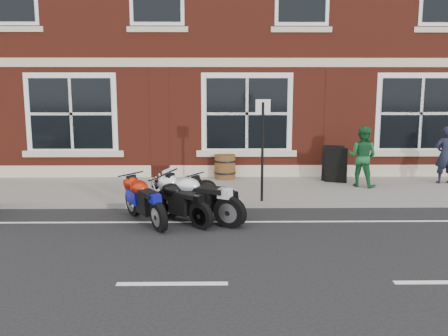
{
  "coord_description": "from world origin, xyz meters",
  "views": [
    {
      "loc": [
        0.65,
        -9.77,
        2.86
      ],
      "look_at": [
        0.81,
        1.6,
        0.89
      ],
      "focal_mm": 40.0,
      "sensor_mm": 36.0,
      "label": 1
    }
  ],
  "objects_px": {
    "moto_sport_silver": "(196,197)",
    "moto_naked_black": "(179,200)",
    "a_board_sign": "(334,164)",
    "barrel_planter": "(225,167)",
    "pedestrian_right": "(362,156)",
    "moto_sport_red": "(145,199)",
    "parking_sign": "(263,143)",
    "moto_sport_black": "(214,197)",
    "pedestrian_left": "(445,155)"
  },
  "relations": [
    {
      "from": "moto_sport_silver",
      "to": "moto_naked_black",
      "type": "xyz_separation_m",
      "value": [
        -0.36,
        -0.01,
        -0.07
      ]
    },
    {
      "from": "a_board_sign",
      "to": "barrel_planter",
      "type": "distance_m",
      "value": 3.07
    },
    {
      "from": "moto_sport_silver",
      "to": "pedestrian_right",
      "type": "distance_m",
      "value": 5.23
    },
    {
      "from": "moto_sport_red",
      "to": "barrel_planter",
      "type": "xyz_separation_m",
      "value": [
        1.69,
        4.12,
        -0.04
      ]
    },
    {
      "from": "moto_sport_silver",
      "to": "parking_sign",
      "type": "height_order",
      "value": "parking_sign"
    },
    {
      "from": "pedestrian_right",
      "to": "a_board_sign",
      "type": "bearing_deg",
      "value": -9.6
    },
    {
      "from": "moto_sport_black",
      "to": "barrel_planter",
      "type": "bearing_deg",
      "value": 43.86
    },
    {
      "from": "pedestrian_right",
      "to": "barrel_planter",
      "type": "height_order",
      "value": "pedestrian_right"
    },
    {
      "from": "pedestrian_left",
      "to": "moto_sport_red",
      "type": "bearing_deg",
      "value": 21.87
    },
    {
      "from": "moto_sport_red",
      "to": "moto_naked_black",
      "type": "distance_m",
      "value": 0.68
    },
    {
      "from": "parking_sign",
      "to": "moto_naked_black",
      "type": "bearing_deg",
      "value": -139.52
    },
    {
      "from": "moto_sport_silver",
      "to": "barrel_planter",
      "type": "relative_size",
      "value": 2.74
    },
    {
      "from": "barrel_planter",
      "to": "parking_sign",
      "type": "relative_size",
      "value": 0.3
    },
    {
      "from": "a_board_sign",
      "to": "parking_sign",
      "type": "bearing_deg",
      "value": -118.09
    },
    {
      "from": "moto_sport_silver",
      "to": "barrel_planter",
      "type": "xyz_separation_m",
      "value": [
        0.65,
        4.12,
        -0.08
      ]
    },
    {
      "from": "moto_sport_silver",
      "to": "pedestrian_right",
      "type": "relative_size",
      "value": 1.2
    },
    {
      "from": "moto_sport_silver",
      "to": "moto_naked_black",
      "type": "bearing_deg",
      "value": 119.94
    },
    {
      "from": "moto_sport_black",
      "to": "moto_naked_black",
      "type": "height_order",
      "value": "moto_sport_black"
    },
    {
      "from": "moto_sport_red",
      "to": "moto_sport_black",
      "type": "bearing_deg",
      "value": -18.45
    },
    {
      "from": "moto_naked_black",
      "to": "a_board_sign",
      "type": "xyz_separation_m",
      "value": [
        4.03,
        3.58,
        0.14
      ]
    },
    {
      "from": "moto_naked_black",
      "to": "moto_sport_black",
      "type": "bearing_deg",
      "value": -23.83
    },
    {
      "from": "a_board_sign",
      "to": "parking_sign",
      "type": "height_order",
      "value": "parking_sign"
    },
    {
      "from": "moto_sport_black",
      "to": "moto_sport_silver",
      "type": "distance_m",
      "value": 0.46
    },
    {
      "from": "moto_sport_silver",
      "to": "pedestrian_left",
      "type": "bearing_deg",
      "value": -34.24
    },
    {
      "from": "moto_naked_black",
      "to": "pedestrian_right",
      "type": "bearing_deg",
      "value": -13.47
    },
    {
      "from": "parking_sign",
      "to": "pedestrian_left",
      "type": "bearing_deg",
      "value": 24.86
    },
    {
      "from": "moto_sport_red",
      "to": "pedestrian_right",
      "type": "distance_m",
      "value": 6.11
    },
    {
      "from": "pedestrian_right",
      "to": "a_board_sign",
      "type": "distance_m",
      "value": 0.88
    },
    {
      "from": "moto_sport_black",
      "to": "pedestrian_left",
      "type": "distance_m",
      "value": 7.02
    },
    {
      "from": "moto_sport_red",
      "to": "moto_naked_black",
      "type": "height_order",
      "value": "moto_sport_red"
    },
    {
      "from": "pedestrian_left",
      "to": "moto_sport_black",
      "type": "bearing_deg",
      "value": 24.28
    },
    {
      "from": "pedestrian_right",
      "to": "parking_sign",
      "type": "relative_size",
      "value": 0.68
    },
    {
      "from": "moto_sport_red",
      "to": "pedestrian_right",
      "type": "height_order",
      "value": "pedestrian_right"
    },
    {
      "from": "moto_sport_silver",
      "to": "a_board_sign",
      "type": "height_order",
      "value": "a_board_sign"
    },
    {
      "from": "moto_sport_silver",
      "to": "moto_naked_black",
      "type": "relative_size",
      "value": 1.35
    },
    {
      "from": "pedestrian_right",
      "to": "moto_sport_black",
      "type": "bearing_deg",
      "value": 68.92
    },
    {
      "from": "moto_sport_silver",
      "to": "a_board_sign",
      "type": "bearing_deg",
      "value": -17.01
    },
    {
      "from": "moto_sport_silver",
      "to": "barrel_planter",
      "type": "bearing_deg",
      "value": 19.72
    },
    {
      "from": "a_board_sign",
      "to": "barrel_planter",
      "type": "height_order",
      "value": "a_board_sign"
    },
    {
      "from": "moto_naked_black",
      "to": "pedestrian_left",
      "type": "distance_m",
      "value": 7.8
    },
    {
      "from": "moto_sport_red",
      "to": "pedestrian_left",
      "type": "distance_m",
      "value": 8.41
    },
    {
      "from": "moto_naked_black",
      "to": "parking_sign",
      "type": "bearing_deg",
      "value": -9.59
    },
    {
      "from": "pedestrian_left",
      "to": "parking_sign",
      "type": "height_order",
      "value": "parking_sign"
    },
    {
      "from": "moto_sport_silver",
      "to": "pedestrian_right",
      "type": "xyz_separation_m",
      "value": [
        4.26,
        3.01,
        0.37
      ]
    },
    {
      "from": "moto_sport_black",
      "to": "barrel_planter",
      "type": "xyz_separation_m",
      "value": [
        0.3,
        3.83,
        -0.01
      ]
    },
    {
      "from": "moto_sport_black",
      "to": "moto_naked_black",
      "type": "bearing_deg",
      "value": 161.01
    },
    {
      "from": "moto_sport_black",
      "to": "moto_sport_silver",
      "type": "relative_size",
      "value": 0.76
    },
    {
      "from": "a_board_sign",
      "to": "moto_sport_black",
      "type": "bearing_deg",
      "value": -118.44
    },
    {
      "from": "moto_naked_black",
      "to": "barrel_planter",
      "type": "height_order",
      "value": "moto_naked_black"
    },
    {
      "from": "pedestrian_left",
      "to": "parking_sign",
      "type": "relative_size",
      "value": 0.66
    }
  ]
}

